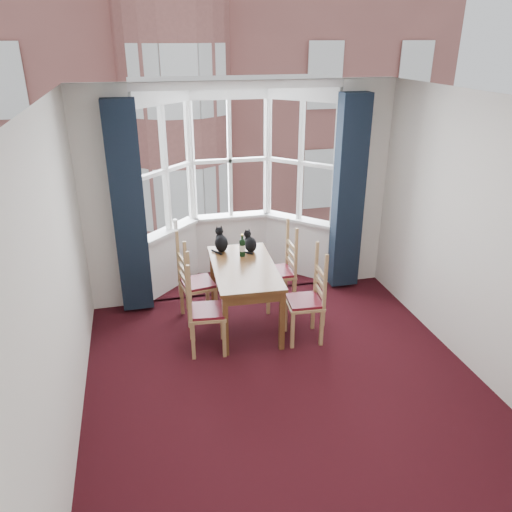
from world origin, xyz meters
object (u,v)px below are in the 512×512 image
object	(u,v)px
wine_bottle	(242,247)
candle_tall	(175,224)
dining_table	(244,274)
chair_left_near	(199,313)
chair_right_near	(312,302)
chair_right_far	(284,272)
cat_right	(250,243)
cat_left	(221,242)
chair_left_far	(191,286)

from	to	relation	value
wine_bottle	candle_tall	bearing A→B (deg)	129.07
dining_table	chair_left_near	distance (m)	0.78
chair_right_near	wine_bottle	xyz separation A→B (m)	(-0.64, 0.80, 0.43)
dining_table	chair_right_far	xyz separation A→B (m)	(0.60, 0.33, -0.20)
chair_right_near	cat_right	size ratio (longest dim) A/B	3.19
chair_right_far	cat_left	size ratio (longest dim) A/B	2.86
dining_table	candle_tall	world-z (taller)	candle_tall
dining_table	wine_bottle	size ratio (longest dim) A/B	4.89
dining_table	candle_tall	size ratio (longest dim) A/B	10.40
chair_left_far	cat_right	xyz separation A→B (m)	(0.80, 0.18, 0.41)
cat_left	cat_right	xyz separation A→B (m)	(0.35, -0.10, -0.01)
chair_left_far	cat_left	xyz separation A→B (m)	(0.44, 0.28, 0.43)
chair_left_far	cat_right	size ratio (longest dim) A/B	3.19
chair_right_near	chair_right_far	size ratio (longest dim) A/B	1.00
chair_left_near	wine_bottle	xyz separation A→B (m)	(0.65, 0.74, 0.43)
chair_right_far	dining_table	bearing A→B (deg)	-151.25
wine_bottle	chair_left_near	bearing A→B (deg)	-131.46
wine_bottle	chair_right_far	bearing A→B (deg)	3.20
chair_right_far	cat_left	world-z (taller)	cat_left
chair_left_far	candle_tall	bearing A→B (deg)	93.98
chair_right_near	cat_left	distance (m)	1.41
chair_left_near	cat_left	bearing A→B (deg)	66.02
dining_table	chair_right_near	world-z (taller)	chair_right_near
chair_right_far	wine_bottle	size ratio (longest dim) A/B	3.20
wine_bottle	dining_table	bearing A→B (deg)	-98.26
chair_left_far	wine_bottle	bearing A→B (deg)	5.08
chair_right_near	candle_tall	distance (m)	2.24
cat_right	wine_bottle	world-z (taller)	wine_bottle
chair_left_near	chair_left_far	xyz separation A→B (m)	(-0.01, 0.68, 0.00)
chair_right_near	candle_tall	xyz separation A→B (m)	(-1.37, 1.70, 0.47)
chair_left_far	candle_tall	xyz separation A→B (m)	(-0.07, 0.96, 0.47)
chair_left_far	chair_left_near	bearing A→B (deg)	-88.99
chair_left_near	candle_tall	world-z (taller)	candle_tall
wine_bottle	candle_tall	distance (m)	1.16
dining_table	chair_left_far	distance (m)	0.70
dining_table	wine_bottle	xyz separation A→B (m)	(0.04, 0.30, 0.23)
chair_left_near	cat_left	world-z (taller)	cat_left
chair_right_near	candle_tall	world-z (taller)	candle_tall
chair_left_near	chair_right_near	world-z (taller)	same
dining_table	chair_right_far	bearing A→B (deg)	28.75
dining_table	wine_bottle	bearing A→B (deg)	81.74
cat_right	chair_left_far	bearing A→B (deg)	-167.27
chair_right_near	chair_left_far	bearing A→B (deg)	150.50
chair_left_far	cat_left	size ratio (longest dim) A/B	2.86
candle_tall	dining_table	bearing A→B (deg)	-60.18
chair_left_near	chair_left_far	bearing A→B (deg)	91.01
chair_left_far	chair_right_far	world-z (taller)	same
chair_left_near	chair_right_far	xyz separation A→B (m)	(1.21, 0.77, 0.00)
dining_table	cat_right	bearing A→B (deg)	67.61
chair_left_near	chair_left_far	distance (m)	0.68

